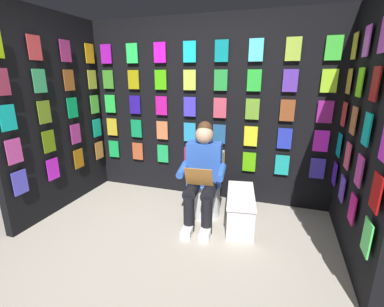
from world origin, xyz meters
The scene contains 7 objects.
ground_plane centered at (0.00, 0.00, 0.00)m, with size 30.00×30.00×0.00m, color #B2A899.
display_wall_back centered at (0.00, -1.75, 1.22)m, with size 3.44×0.14×2.43m.
display_wall_left centered at (-1.72, -0.85, 1.22)m, with size 0.14×1.71×2.43m.
display_wall_right centered at (1.72, -0.85, 1.22)m, with size 0.14×1.71×2.43m.
toilet centered at (-0.16, -1.22, 0.33)m, with size 0.43×0.57×0.77m.
person_reading centered at (-0.17, -0.99, 0.60)m, with size 0.55×0.71×1.19m.
comic_longbox_near centered at (-0.62, -1.07, 0.19)m, with size 0.43×0.82×0.38m.
Camera 1 is at (-0.97, 1.82, 1.70)m, focal length 25.28 mm.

